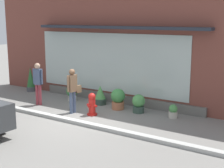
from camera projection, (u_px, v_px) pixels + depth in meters
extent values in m
plane|color=gray|center=(72.00, 120.00, 11.74)|extent=(60.00, 60.00, 0.00)
cube|color=#B2B2AD|center=(69.00, 120.00, 11.56)|extent=(14.00, 0.24, 0.12)
cube|color=brown|center=(120.00, 45.00, 13.87)|extent=(14.00, 0.36, 4.95)
cube|color=#ADBCB7|center=(108.00, 63.00, 14.12)|extent=(7.37, 0.03, 2.51)
cube|color=#232833|center=(116.00, 27.00, 13.44)|extent=(7.97, 0.56, 0.12)
cube|color=#605E59|center=(117.00, 99.00, 14.14)|extent=(7.77, 0.20, 0.36)
cylinder|color=red|center=(92.00, 114.00, 12.38)|extent=(0.38, 0.38, 0.06)
cylinder|color=red|center=(92.00, 106.00, 12.32)|extent=(0.25, 0.25, 0.57)
sphere|color=red|center=(92.00, 97.00, 12.25)|extent=(0.28, 0.28, 0.28)
cylinder|color=red|center=(88.00, 105.00, 12.40)|extent=(0.10, 0.09, 0.09)
cylinder|color=red|center=(96.00, 106.00, 12.22)|extent=(0.10, 0.09, 0.09)
cylinder|color=red|center=(89.00, 106.00, 12.17)|extent=(0.09, 0.10, 0.09)
cylinder|color=#475675|center=(74.00, 102.00, 12.63)|extent=(0.12, 0.12, 0.84)
cylinder|color=#475675|center=(71.00, 103.00, 12.49)|extent=(0.12, 0.12, 0.84)
cube|color=brown|center=(72.00, 83.00, 12.42)|extent=(0.23, 0.35, 0.63)
sphere|color=brown|center=(72.00, 72.00, 12.33)|extent=(0.23, 0.23, 0.23)
cylinder|color=brown|center=(76.00, 82.00, 12.58)|extent=(0.08, 0.08, 0.60)
cylinder|color=brown|center=(68.00, 84.00, 12.25)|extent=(0.08, 0.08, 0.60)
cube|color=#846647|center=(78.00, 89.00, 12.69)|extent=(0.12, 0.25, 0.28)
cylinder|color=#8E333D|center=(40.00, 95.00, 13.72)|extent=(0.12, 0.12, 0.87)
cylinder|color=#8E333D|center=(37.00, 95.00, 13.78)|extent=(0.12, 0.12, 0.87)
cube|color=#475675|center=(38.00, 77.00, 13.60)|extent=(0.33, 0.25, 0.65)
sphere|color=tan|center=(37.00, 66.00, 13.51)|extent=(0.24, 0.24, 0.24)
cylinder|color=#475675|center=(42.00, 77.00, 13.52)|extent=(0.08, 0.08, 0.62)
cylinder|color=#475675|center=(34.00, 76.00, 13.67)|extent=(0.08, 0.08, 0.62)
cylinder|color=black|center=(0.00, 123.00, 10.40)|extent=(0.64, 0.21, 0.63)
cylinder|color=#33473D|center=(138.00, 109.00, 12.67)|extent=(0.44, 0.44, 0.26)
sphere|color=#4C934C|center=(139.00, 101.00, 12.61)|extent=(0.49, 0.49, 0.49)
cylinder|color=#9E6042|center=(118.00, 105.00, 13.16)|extent=(0.50, 0.50, 0.31)
sphere|color=#3D8442|center=(118.00, 96.00, 13.08)|extent=(0.57, 0.57, 0.57)
cylinder|color=#4C4C51|center=(31.00, 89.00, 16.40)|extent=(0.43, 0.43, 0.23)
cone|color=#2D6B33|center=(31.00, 77.00, 16.28)|extent=(0.39, 0.39, 0.99)
cylinder|color=#B7B2A3|center=(72.00, 98.00, 14.53)|extent=(0.38, 0.38, 0.22)
sphere|color=#3D8442|center=(72.00, 91.00, 14.46)|extent=(0.51, 0.51, 0.51)
cylinder|color=#B7B2A3|center=(173.00, 115.00, 12.02)|extent=(0.32, 0.32, 0.23)
sphere|color=#4C934C|center=(173.00, 109.00, 11.97)|extent=(0.32, 0.32, 0.32)
sphere|color=white|center=(173.00, 106.00, 12.05)|extent=(0.08, 0.08, 0.08)
sphere|color=#B266B7|center=(176.00, 107.00, 11.97)|extent=(0.09, 0.09, 0.09)
cylinder|color=#33473D|center=(100.00, 101.00, 13.90)|extent=(0.51, 0.51, 0.25)
cone|color=#4C934C|center=(100.00, 92.00, 13.82)|extent=(0.46, 0.46, 0.56)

